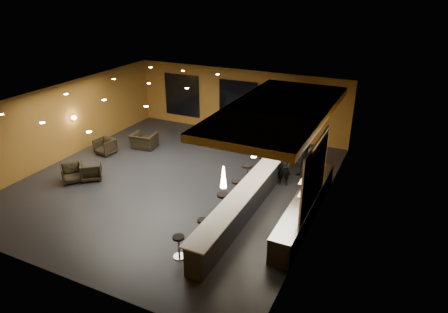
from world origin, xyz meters
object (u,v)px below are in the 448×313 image
at_px(prep_counter, 305,207).
at_px(bar_stool_3, 236,187).
at_px(armchair_a, 72,173).
at_px(armchair_c, 105,146).
at_px(armchair_b, 91,171).
at_px(pendant_0, 223,177).
at_px(bar_stool_5, 262,162).
at_px(armchair_d, 144,141).
at_px(staff_b, 305,161).
at_px(staff_a, 285,168).
at_px(column, 288,128).
at_px(bar_counter, 247,200).
at_px(pendant_1, 254,148).
at_px(bar_stool_2, 223,202).
at_px(pendant_2, 277,126).
at_px(staff_c, 311,169).
at_px(bar_stool_0, 179,244).
at_px(bar_stool_4, 247,172).
at_px(bar_stool_1, 202,226).

bearing_deg(prep_counter, bar_stool_3, 175.17).
distance_m(armchair_a, armchair_c, 2.95).
bearing_deg(armchair_b, pendant_0, 127.37).
bearing_deg(armchair_c, bar_stool_5, 17.80).
bearing_deg(armchair_b, armchair_d, -129.43).
distance_m(staff_b, bar_stool_5, 1.89).
distance_m(staff_a, armchair_a, 8.86).
relative_size(column, armchair_b, 4.10).
bearing_deg(bar_counter, armchair_a, -173.01).
distance_m(pendant_1, bar_stool_3, 2.02).
height_order(bar_stool_2, bar_stool_3, bar_stool_2).
xyz_separation_m(pendant_0, bar_stool_3, (-0.77, 2.73, -1.86)).
bearing_deg(staff_a, armchair_d, 163.77).
height_order(armchair_d, bar_stool_3, bar_stool_3).
xyz_separation_m(bar_stool_3, bar_stool_5, (0.07, 2.66, -0.03)).
bearing_deg(armchair_d, pendant_1, 149.67).
xyz_separation_m(pendant_2, staff_c, (1.60, -0.23, -1.46)).
distance_m(staff_b, bar_stool_0, 7.13).
bearing_deg(staff_c, bar_stool_4, 178.09).
relative_size(bar_stool_2, bar_stool_5, 1.21).
bearing_deg(armchair_c, bar_counter, -6.37).
distance_m(pendant_1, bar_stool_1, 3.31).
xyz_separation_m(staff_c, bar_stool_2, (-2.31, -3.34, -0.33)).
distance_m(column, armchair_b, 8.69).
bearing_deg(staff_c, bar_stool_5, 146.68).
height_order(pendant_2, bar_stool_1, pendant_2).
xyz_separation_m(pendant_2, armchair_d, (-7.00, 0.38, -1.97)).
bearing_deg(pendant_1, armchair_a, -169.31).
distance_m(bar_counter, bar_stool_5, 3.47).
bearing_deg(bar_stool_4, staff_c, 16.10).
bearing_deg(pendant_1, bar_stool_4, 119.37).
distance_m(armchair_b, armchair_c, 2.67).
xyz_separation_m(staff_b, armchair_d, (-8.15, -0.15, -0.45)).
relative_size(bar_counter, armchair_a, 9.64).
bearing_deg(pendant_0, armchair_d, 142.44).
bearing_deg(bar_stool_5, staff_b, 4.21).
distance_m(column, staff_c, 2.58).
bearing_deg(staff_c, armchair_b, -177.70).
distance_m(bar_counter, column, 4.77).
relative_size(bar_stool_2, bar_stool_4, 1.03).
distance_m(pendant_1, bar_stool_4, 2.54).
height_order(bar_stool_0, bar_stool_5, bar_stool_0).
xyz_separation_m(column, pendant_2, (0.00, -1.60, 0.60)).
relative_size(prep_counter, bar_stool_1, 8.43).
bearing_deg(staff_a, pendant_1, -115.07).
bearing_deg(bar_stool_5, bar_stool_0, -91.61).
height_order(bar_counter, pendant_0, pendant_0).
distance_m(pendant_2, bar_stool_2, 4.06).
xyz_separation_m(staff_c, bar_stool_0, (-2.48, -6.06, -0.41)).
height_order(prep_counter, bar_stool_1, prep_counter).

